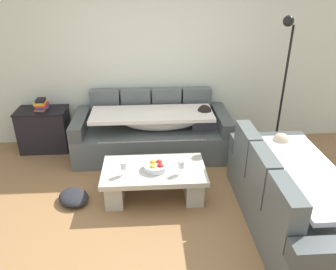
{
  "coord_description": "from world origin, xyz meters",
  "views": [
    {
      "loc": [
        0.02,
        -2.73,
        2.4
      ],
      "look_at": [
        0.27,
        1.07,
        0.55
      ],
      "focal_mm": 35.21,
      "sensor_mm": 36.0,
      "label": 1
    }
  ],
  "objects": [
    {
      "name": "crumpled_garment",
      "position": [
        -0.88,
        0.48,
        0.06
      ],
      "size": [
        0.5,
        0.51,
        0.12
      ],
      "primitive_type": "ellipsoid",
      "rotation": [
        0.0,
        0.0,
        2.27
      ],
      "color": "#232328",
      "rests_on": "ground_plane"
    },
    {
      "name": "fruit_bowl",
      "position": [
        0.09,
        0.52,
        0.42
      ],
      "size": [
        0.28,
        0.28,
        0.1
      ],
      "color": "silver",
      "rests_on": "coffee_table"
    },
    {
      "name": "couch_along_wall",
      "position": [
        0.1,
        1.62,
        0.33
      ],
      "size": [
        2.21,
        0.92,
        0.88
      ],
      "color": "#535B59",
      "rests_on": "ground_plane"
    },
    {
      "name": "side_cabinet",
      "position": [
        -1.53,
        1.85,
        0.32
      ],
      "size": [
        0.72,
        0.44,
        0.64
      ],
      "color": "black",
      "rests_on": "ground_plane"
    },
    {
      "name": "book_stack_on_cabinet",
      "position": [
        -1.52,
        1.85,
        0.72
      ],
      "size": [
        0.18,
        0.21,
        0.17
      ],
      "color": "#B76623",
      "rests_on": "side_cabinet"
    },
    {
      "name": "ground_plane",
      "position": [
        0.0,
        0.0,
        0.0
      ],
      "size": [
        14.0,
        14.0,
        0.0
      ],
      "primitive_type": "plane",
      "color": "olive"
    },
    {
      "name": "wine_glass_near_right",
      "position": [
        0.37,
        0.41,
        0.5
      ],
      "size": [
        0.07,
        0.07,
        0.17
      ],
      "color": "silver",
      "rests_on": "coffee_table"
    },
    {
      "name": "coffee_table",
      "position": [
        0.07,
        0.54,
        0.24
      ],
      "size": [
        1.2,
        0.68,
        0.38
      ],
      "color": "#BDB7A3",
      "rests_on": "ground_plane"
    },
    {
      "name": "back_wall",
      "position": [
        0.0,
        2.15,
        1.35
      ],
      "size": [
        9.0,
        0.1,
        2.7
      ],
      "primitive_type": "cube",
      "color": "silver",
      "rests_on": "ground_plane"
    },
    {
      "name": "wine_glass_near_left",
      "position": [
        -0.27,
        0.43,
        0.5
      ],
      "size": [
        0.07,
        0.07,
        0.17
      ],
      "color": "silver",
      "rests_on": "coffee_table"
    },
    {
      "name": "floor_lamp",
      "position": [
        1.9,
        1.61,
        1.12
      ],
      "size": [
        0.33,
        0.31,
        1.95
      ],
      "color": "black",
      "rests_on": "ground_plane"
    },
    {
      "name": "couch_near_window",
      "position": [
        1.48,
        -0.05,
        0.34
      ],
      "size": [
        0.92,
        2.01,
        0.88
      ],
      "rotation": [
        0.0,
        0.0,
        1.57
      ],
      "color": "#535B59",
      "rests_on": "ground_plane"
    }
  ]
}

